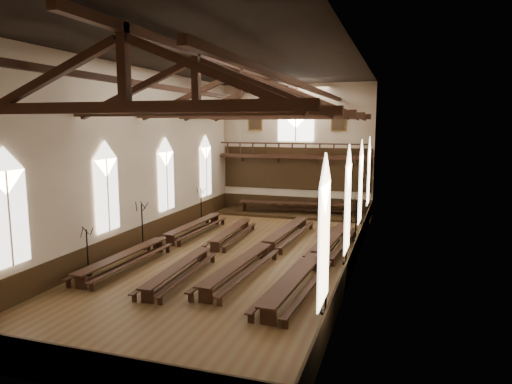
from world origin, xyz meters
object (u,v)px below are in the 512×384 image
dais (295,214)px  refectory_row_b (208,248)px  candelabrum_right_near (326,291)px  refectory_row_c (267,246)px  candelabrum_left_near (88,261)px  candelabrum_left_far (201,211)px  candelabrum_right_far (356,228)px  refectory_row_a (164,239)px  refectory_row_d (317,257)px  high_table (295,204)px  candelabrum_right_mid (346,249)px  candelabrum_left_mid (143,235)px

dais → refectory_row_b: bearing=-98.6°
refectory_row_b → candelabrum_right_near: size_ratio=4.78×
refectory_row_c → candelabrum_right_near: (4.15, -6.42, 0.32)m
candelabrum_left_near → candelabrum_left_far: bearing=90.0°
candelabrum_left_far → candelabrum_right_far: 11.37m
candelabrum_left_near → refectory_row_a: bearing=78.1°
refectory_row_d → high_table: bearing=107.9°
candelabrum_right_mid → refectory_row_c: bearing=178.0°
refectory_row_a → refectory_row_b: refectory_row_a is taller
high_table → candelabrum_right_near: 18.27m
refectory_row_a → refectory_row_c: size_ratio=0.98×
candelabrum_left_near → high_table: bearing=70.4°
high_table → candelabrum_right_near: size_ratio=3.03×
refectory_row_b → dais: refectory_row_b is taller
dais → candelabrum_left_near: candelabrum_left_near is taller
candelabrum_left_far → candelabrum_right_near: size_ratio=0.87×
refectory_row_c → candelabrum_left_near: 8.83m
candelabrum_right_near → candelabrum_right_mid: size_ratio=1.12×
refectory_row_b → candelabrum_left_far: candelabrum_left_far is taller
candelabrum_right_far → refectory_row_a: bearing=-154.1°
refectory_row_d → candelabrum_left_near: (-9.84, -4.36, 0.14)m
refectory_row_b → refectory_row_d: 5.78m
refectory_row_d → dais: (-3.94, 12.19, -0.46)m
candelabrum_left_mid → refectory_row_c: bearing=6.6°
refectory_row_b → candelabrum_right_near: bearing=-37.4°
refectory_row_a → candelabrum_left_mid: 1.20m
dais → candelabrum_left_far: candelabrum_left_far is taller
high_table → candelabrum_right_far: candelabrum_right_far is taller
candelabrum_left_near → candelabrum_right_mid: bearing=25.6°
refectory_row_d → candelabrum_right_mid: candelabrum_right_mid is taller
candelabrum_right_near → candelabrum_right_mid: bearing=90.0°
candelabrum_right_mid → candelabrum_right_far: candelabrum_right_far is taller
candelabrum_right_near → candelabrum_right_mid: candelabrum_right_near is taller
refectory_row_a → refectory_row_c: refectory_row_c is taller
refectory_row_b → candelabrum_left_mid: size_ratio=5.06×
candelabrum_left_mid → candelabrum_left_far: bearing=90.0°
candelabrum_right_mid → refectory_row_d: bearing=-142.8°
refectory_row_c → candelabrum_right_mid: size_ratio=5.70×
candelabrum_left_far → refectory_row_d: bearing=-39.4°
refectory_row_a → candelabrum_right_near: bearing=-31.2°
dais → candelabrum_right_near: bearing=-73.5°
refectory_row_a → dais: bearing=67.1°
refectory_row_a → candelabrum_left_mid: bearing=-156.9°
candelabrum_left_near → candelabrum_right_mid: (11.10, 5.31, 0.08)m
refectory_row_d → candelabrum_left_near: size_ratio=6.37×
high_table → candelabrum_left_far: (-5.90, -4.12, -0.12)m
refectory_row_b → candelabrum_right_far: (7.04, 5.56, 0.31)m
refectory_row_d → candelabrum_right_mid: size_ratio=5.74×
refectory_row_c → candelabrum_left_far: candelabrum_left_far is taller
candelabrum_right_far → candelabrum_left_far: bearing=167.6°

